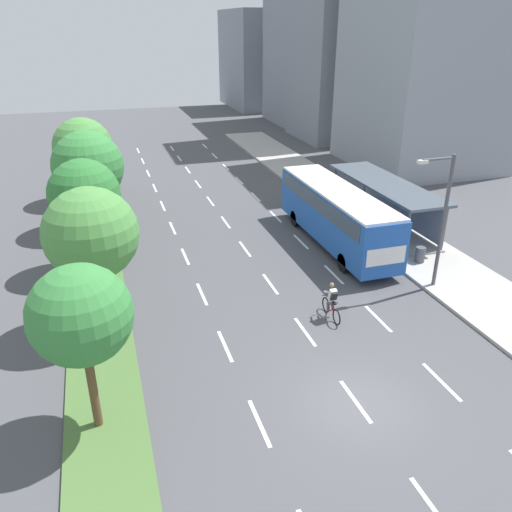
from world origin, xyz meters
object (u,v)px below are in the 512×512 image
(median_tree_nearest, at_px, (81,316))
(median_tree_second, at_px, (91,234))
(median_tree_fourth, at_px, (88,166))
(median_tree_third, at_px, (84,195))
(cyclist, at_px, (332,302))
(streetlight, at_px, (442,214))
(trash_bin, at_px, (420,255))
(bus, at_px, (336,211))
(median_tree_fifth, at_px, (83,148))
(bus_shelter, at_px, (388,200))

(median_tree_nearest, distance_m, median_tree_second, 6.05)
(median_tree_nearest, height_order, median_tree_fourth, median_tree_fourth)
(median_tree_third, bearing_deg, median_tree_fourth, 87.84)
(cyclist, bearing_deg, median_tree_second, 167.08)
(median_tree_third, xyz_separation_m, median_tree_fourth, (0.23, 6.04, -0.09))
(median_tree_nearest, height_order, streetlight, streetlight)
(cyclist, distance_m, median_tree_second, 10.49)
(trash_bin, bearing_deg, cyclist, -152.49)
(streetlight, bearing_deg, median_tree_nearest, -162.68)
(bus, xyz_separation_m, median_tree_second, (-13.36, -5.35, 2.28))
(median_tree_nearest, distance_m, streetlight, 16.69)
(median_tree_fifth, distance_m, streetlight, 24.87)
(median_tree_fifth, relative_size, streetlight, 0.91)
(median_tree_third, xyz_separation_m, median_tree_fifth, (-0.06, 12.07, -0.22))
(median_tree_third, distance_m, trash_bin, 17.80)
(median_tree_nearest, bearing_deg, bus, 39.60)
(trash_bin, bearing_deg, median_tree_nearest, -156.32)
(median_tree_fourth, height_order, streetlight, streetlight)
(cyclist, xyz_separation_m, trash_bin, (6.94, 3.61, -0.22))
(bus, bearing_deg, median_tree_second, -158.17)
(bus_shelter, relative_size, bus, 0.88)
(bus, xyz_separation_m, median_tree_third, (-13.61, 0.68, 2.08))
(bus, xyz_separation_m, median_tree_nearest, (-13.77, -11.39, 2.13))
(median_tree_third, height_order, streetlight, streetlight)
(median_tree_fourth, bearing_deg, median_tree_fifth, 92.73)
(bus, bearing_deg, bus_shelter, 18.74)
(cyclist, distance_m, median_tree_nearest, 11.26)
(median_tree_third, bearing_deg, bus_shelter, 2.47)
(median_tree_fourth, bearing_deg, cyclist, -55.96)
(median_tree_second, relative_size, median_tree_fifth, 1.04)
(median_tree_fifth, bearing_deg, median_tree_fourth, -87.27)
(median_tree_second, height_order, trash_bin, median_tree_second)
(median_tree_second, distance_m, trash_bin, 17.04)
(median_tree_third, bearing_deg, bus, -2.87)
(median_tree_nearest, relative_size, median_tree_third, 0.97)
(cyclist, relative_size, trash_bin, 2.14)
(bus, relative_size, cyclist, 6.20)
(cyclist, bearing_deg, bus, 63.69)
(cyclist, distance_m, streetlight, 6.77)
(cyclist, xyz_separation_m, median_tree_fifth, (-9.93, 20.31, 3.14))
(bus, relative_size, streetlight, 1.74)
(cyclist, distance_m, median_tree_fourth, 17.54)
(trash_bin, bearing_deg, median_tree_fourth, 147.26)
(bus_shelter, bearing_deg, median_tree_third, -177.53)
(bus, bearing_deg, median_tree_fifth, 137.00)
(bus_shelter, bearing_deg, bus, -161.26)
(bus, relative_size, median_tree_nearest, 2.00)
(median_tree_fifth, bearing_deg, median_tree_second, -89.02)
(bus, bearing_deg, median_tree_third, 177.13)
(bus_shelter, distance_m, median_tree_second, 19.07)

